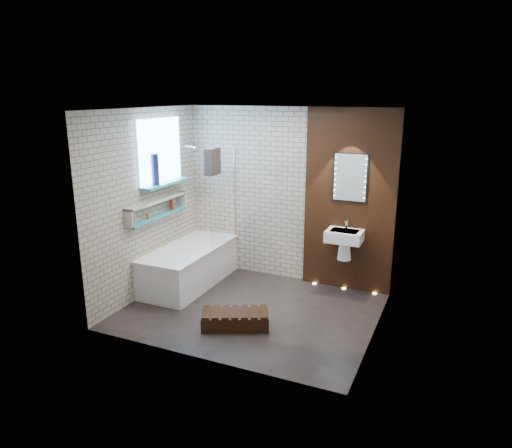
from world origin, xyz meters
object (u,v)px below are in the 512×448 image
at_px(bathtub, 189,265).
at_px(bath_screen, 223,197).
at_px(washbasin, 344,240).
at_px(walnut_step, 235,320).
at_px(led_mirror, 350,178).

distance_m(bathtub, bath_screen, 1.14).
height_order(washbasin, walnut_step, washbasin).
relative_size(bath_screen, led_mirror, 2.00).
bearing_deg(walnut_step, bathtub, 142.33).
relative_size(washbasin, led_mirror, 0.83).
height_order(bath_screen, washbasin, bath_screen).
relative_size(bathtub, led_mirror, 2.49).
bearing_deg(bathtub, bath_screen, 51.10).
bearing_deg(walnut_step, led_mirror, 61.59).
relative_size(led_mirror, walnut_step, 0.86).
relative_size(washbasin, walnut_step, 0.71).
bearing_deg(led_mirror, bathtub, -160.22).
height_order(bath_screen, walnut_step, bath_screen).
bearing_deg(led_mirror, bath_screen, -169.34).
height_order(led_mirror, walnut_step, led_mirror).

